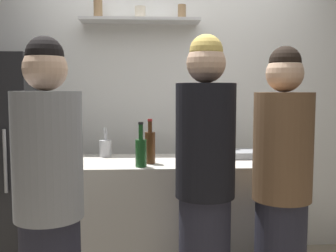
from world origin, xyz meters
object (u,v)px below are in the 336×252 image
Objects in this scene: wine_bottle_amber_glass at (150,146)px; person_grey_hoodie at (49,209)px; wine_bottle_dark_glass at (266,146)px; person_blonde at (205,188)px; person_brown_jacket at (282,193)px; utensil_holder at (105,148)px; baking_pan at (234,154)px; wine_bottle_green_glass at (141,151)px; water_bottle_plastic at (185,151)px.

wine_bottle_amber_glass is 0.93m from person_grey_hoodie.
wine_bottle_dark_glass is 0.71m from person_blonde.
person_brown_jacket reaches higher than wine_bottle_amber_glass.
person_blonde is at bearing -137.56° from person_grey_hoodie.
wine_bottle_amber_glass reaches higher than utensil_holder.
wine_bottle_amber_glass is (-0.63, -0.21, 0.09)m from baking_pan.
person_grey_hoodie is (-0.44, -0.63, -0.19)m from wine_bottle_green_glass.
wine_bottle_dark_glass is 0.81m from wine_bottle_amber_glass.
wine_bottle_green_glass is at bearing -172.42° from wine_bottle_dark_glass.
utensil_holder is 0.13× the size of person_blonde.
wine_bottle_dark_glass is 0.19× the size of person_brown_jacket.
person_blonde reaches higher than wine_bottle_green_glass.
utensil_holder is at bearing -74.42° from person_grey_hoodie.
wine_bottle_dark_glass is at bearing -125.94° from person_grey_hoodie.
wine_bottle_green_glass is 1.36× the size of water_bottle_plastic.
wine_bottle_green_glass is at bearing -171.55° from water_bottle_plastic.
person_brown_jacket is at bearing 159.76° from person_blonde.
person_brown_jacket is (0.83, -0.35, -0.20)m from wine_bottle_green_glass.
water_bottle_plastic is at bearing -101.64° from person_blonde.
wine_bottle_green_glass is 0.30m from water_bottle_plastic.
wine_bottle_dark_glass is at bearing 7.13° from water_bottle_plastic.
person_blonde is at bearing -44.28° from wine_bottle_green_glass.
wine_bottle_dark_glass is 0.18× the size of person_blonde.
baking_pan is 1.14× the size of wine_bottle_green_glass.
person_grey_hoodie is (-0.82, -0.26, -0.03)m from person_blonde.
utensil_holder is 0.13× the size of person_brown_jacket.
person_grey_hoodie is at bearing -88.47° from person_brown_jacket.
person_blonde reaches higher than wine_bottle_dark_glass.
baking_pan is 0.20× the size of person_brown_jacket.
person_grey_hoodie is (-0.50, -0.75, -0.20)m from wine_bottle_amber_glass.
person_blonde is at bearing -57.07° from wine_bottle_amber_glass.
baking_pan is 0.70m from person_brown_jacket.
wine_bottle_amber_glass is (0.34, -0.29, 0.05)m from utensil_holder.
person_brown_jacket is (0.53, -0.39, -0.19)m from water_bottle_plastic.
utensil_holder reaches higher than water_bottle_plastic.
baking_pan is at bearing -115.34° from person_grey_hoodie.
wine_bottle_green_glass is at bearing -55.92° from utensil_holder.
utensil_holder is at bearing 165.44° from wine_bottle_dark_glass.
wine_bottle_green_glass reaches higher than baking_pan.
water_bottle_plastic is 0.44m from person_blonde.
wine_bottle_green_glass is (0.28, -0.41, 0.04)m from utensil_holder.
wine_bottle_dark_glass is at bearing -0.27° from wine_bottle_amber_glass.
person_brown_jacket is (0.14, -0.68, -0.12)m from baking_pan.
wine_bottle_green_glass is at bearing -154.60° from baking_pan.
person_blonde is at bearing -79.50° from water_bottle_plastic.
person_brown_jacket reaches higher than utensil_holder.
person_grey_hoodie is at bearing -98.87° from utensil_holder.
wine_bottle_amber_glass is 1.41× the size of water_bottle_plastic.
baking_pan is at bearing 18.27° from wine_bottle_amber_glass.
water_bottle_plastic is 1.02m from person_grey_hoodie.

